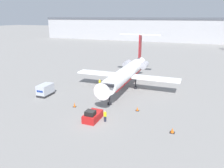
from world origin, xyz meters
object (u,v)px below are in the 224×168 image
Objects in this scene: luggage_cart at (45,90)px; pushback_tug at (93,116)px; traffic_cone_left at (75,105)px; traffic_cone_mid at (172,130)px; airplane_main at (127,73)px; worker_by_wing at (100,82)px; traffic_cone_right at (137,109)px; worker_near_tug at (105,116)px.

pushback_tug is at bearing -25.32° from luggage_cart.
traffic_cone_left is 1.16× the size of traffic_cone_mid.
airplane_main is at bearing 125.93° from traffic_cone_mid.
worker_by_wing is 2.62× the size of traffic_cone_right.
worker_by_wing is at bearing 116.70° from worker_near_tug.
airplane_main is 6.79m from worker_by_wing.
traffic_cone_right is 8.39m from traffic_cone_mid.
pushback_tug reaches higher than traffic_cone_mid.
traffic_cone_mid is (17.94, -15.61, -0.56)m from worker_by_wing.
worker_near_tug is 1.06× the size of worker_by_wing.
luggage_cart is at bearing 158.15° from worker_near_tug.
luggage_cart is (-13.97, -10.16, -2.50)m from airplane_main.
traffic_cone_left is at bearing 146.74° from pushback_tug.
traffic_cone_mid is (11.98, 0.43, -0.35)m from pushback_tug.
luggage_cart is (-13.76, 6.51, 0.47)m from pushback_tug.
airplane_main is at bearing 67.66° from traffic_cone_left.
airplane_main reaches higher than worker_by_wing.
luggage_cart is 19.38m from traffic_cone_right.
airplane_main is 16.94m from pushback_tug.
traffic_cone_right is at bearing 57.74° from worker_near_tug.
pushback_tug is 6.27m from traffic_cone_left.
airplane_main is 15.10× the size of worker_by_wing.
worker_near_tug is 2.78× the size of traffic_cone_right.
traffic_cone_mid is (25.74, -6.09, -0.82)m from luggage_cart.
traffic_cone_left is (-5.44, -13.24, -3.26)m from airplane_main.
traffic_cone_left is 1.27× the size of traffic_cone_right.
pushback_tug is at bearing -174.53° from worker_near_tug.
worker_by_wing reaches higher than traffic_cone_right.
traffic_cone_right is (3.59, 5.68, -0.65)m from worker_near_tug.
airplane_main is 35.96× the size of traffic_cone_mid.
worker_near_tug is (1.80, -16.48, -2.70)m from airplane_main.
pushback_tug is at bearing -90.70° from airplane_main.
worker_near_tug is 2.18× the size of traffic_cone_left.
traffic_cone_right is (5.59, 5.87, -0.38)m from pushback_tug.
worker_by_wing is (-5.97, 16.03, 0.21)m from pushback_tug.
pushback_tug reaches higher than worker_near_tug.
pushback_tug is 5.12× the size of traffic_cone_mid.
worker_by_wing reaches higher than traffic_cone_mid.
traffic_cone_right is at bearing -1.89° from luggage_cart.
luggage_cart is 5.17× the size of traffic_cone_right.
worker_by_wing is (7.80, 9.52, -0.27)m from luggage_cart.
airplane_main is 16.80m from worker_near_tug.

